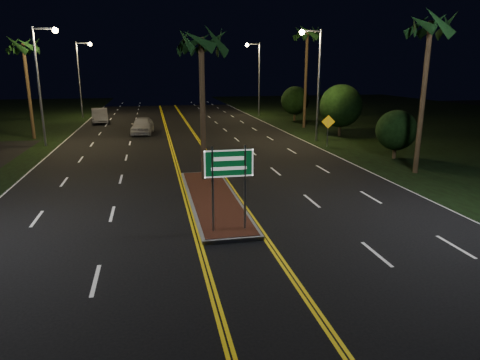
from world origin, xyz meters
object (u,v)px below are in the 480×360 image
object	(u,v)px
palm_right_far	(307,35)
shrub_near	(396,130)
median_island	(213,199)
palm_median	(201,42)
streetlight_left_far	(82,71)
palm_left_far	(23,46)
streetlight_right_mid	(315,72)
car_far	(100,114)
warning_sign	(328,126)
shrub_far	(295,100)
car_near	(142,124)
palm_right_near	(431,26)
highway_sign	(229,171)
shrub_mid	(341,106)
streetlight_right_far	(256,71)
streetlight_left_mid	(43,73)

from	to	relation	value
palm_right_far	shrub_near	distance (m)	17.56
median_island	palm_median	xyz separation A→B (m)	(0.00, 3.50, 7.19)
streetlight_left_far	palm_left_far	size ratio (longest dim) A/B	1.02
streetlight_right_mid	car_far	xyz separation A→B (m)	(-18.97, 16.67, -4.73)
warning_sign	palm_right_far	bearing A→B (deg)	98.90
shrub_far	car_near	size ratio (longest dim) A/B	0.72
streetlight_left_far	palm_right_far	world-z (taller)	palm_right_far
palm_left_far	streetlight_right_mid	bearing A→B (deg)	-14.37
median_island	palm_left_far	size ratio (longest dim) A/B	1.16
median_island	car_far	world-z (taller)	car_far
palm_right_near	palm_left_far	bearing A→B (deg)	144.57
streetlight_right_mid	shrub_far	size ratio (longest dim) A/B	2.27
streetlight_right_mid	highway_sign	bearing A→B (deg)	-118.93
streetlight_right_mid	median_island	bearing A→B (deg)	-125.28
streetlight_right_mid	car_near	size ratio (longest dim) A/B	1.63
streetlight_right_mid	palm_right_far	xyz separation A→B (m)	(2.19, 8.00, 3.49)
palm_right_far	car_far	size ratio (longest dim) A/B	1.86
shrub_far	shrub_mid	bearing A→B (deg)	-89.05
streetlight_right_mid	palm_left_far	size ratio (longest dim) A/B	1.02
palm_right_far	car_near	world-z (taller)	palm_right_far
highway_sign	car_far	xyz separation A→B (m)	(-8.35, 35.87, -1.48)
shrub_mid	shrub_far	xyz separation A→B (m)	(-0.20, 12.00, -0.39)
palm_left_far	car_far	world-z (taller)	palm_left_far
palm_right_near	warning_sign	bearing A→B (deg)	100.50
streetlight_right_mid	streetlight_right_far	size ratio (longest dim) A/B	1.00
shrub_far	highway_sign	bearing A→B (deg)	-112.57
highway_sign	streetlight_right_far	world-z (taller)	streetlight_right_far
median_island	car_near	bearing A→B (deg)	99.05
streetlight_left_mid	highway_sign	bearing A→B (deg)	-63.41
palm_right_near	streetlight_right_mid	bearing A→B (deg)	98.94
streetlight_left_far	palm_median	bearing A→B (deg)	-72.42
streetlight_right_far	shrub_mid	xyz separation A→B (m)	(3.39, -18.00, -2.93)
shrub_near	warning_sign	xyz separation A→B (m)	(-2.70, 5.17, -0.33)
highway_sign	car_near	world-z (taller)	highway_sign
streetlight_right_far	car_near	xyz separation A→B (m)	(-14.14, -12.89, -4.74)
palm_median	palm_right_far	size ratio (longest dim) A/B	0.81
palm_right_near	car_far	size ratio (longest dim) A/B	1.68
median_island	shrub_far	world-z (taller)	shrub_far
highway_sign	palm_left_far	distance (m)	28.77
warning_sign	streetlight_left_far	bearing A→B (deg)	150.15
palm_right_far	median_island	bearing A→B (deg)	-119.10
warning_sign	shrub_far	bearing A→B (deg)	99.26
highway_sign	car_far	world-z (taller)	highway_sign
shrub_far	palm_left_far	bearing A→B (deg)	-163.26
shrub_far	car_far	xyz separation A→B (m)	(-22.15, 2.67, -1.41)
median_island	palm_right_near	bearing A→B (deg)	13.50
streetlight_left_mid	palm_right_far	xyz separation A→B (m)	(23.41, 6.00, 3.49)
palm_right_far	car_far	world-z (taller)	palm_right_far
streetlight_right_mid	warning_sign	world-z (taller)	streetlight_right_mid
warning_sign	palm_median	bearing A→B (deg)	-121.86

